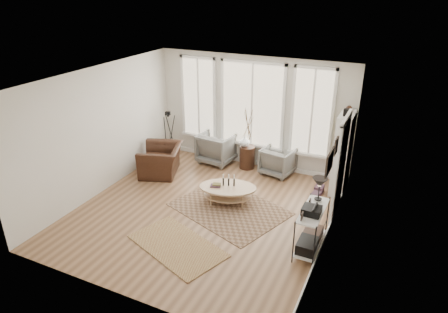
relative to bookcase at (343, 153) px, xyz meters
The scene contains 17 objects.
room 3.30m from the bookcase, 137.70° to the right, with size 5.50×5.54×2.90m.
bay_window 2.57m from the bookcase, 168.63° to the left, with size 4.14×0.12×2.24m.
door 1.10m from the bookcase, 82.91° to the right, with size 0.09×1.06×2.22m.
bookcase is the anchor object (origin of this frame).
low_shelf 2.56m from the bookcase, 91.28° to the right, with size 0.38×1.08×1.30m.
wall_art 2.66m from the bookcase, 86.75° to the right, with size 0.04×0.88×0.44m.
rug_main 2.90m from the bookcase, 136.27° to the right, with size 2.29×1.71×0.01m, color brown.
rug_runner 4.32m from the bookcase, 123.43° to the right, with size 1.85×1.03×0.01m, color brown.
coffee_table 2.78m from the bookcase, 142.39° to the right, with size 1.44×1.14×0.58m.
armchair_left 3.35m from the bookcase, behind, with size 0.89×0.92×0.83m, color slate.
armchair_right 1.71m from the bookcase, behind, with size 0.76×0.78×0.71m, color slate.
side_table 2.44m from the bookcase, behind, with size 0.40×0.40×1.69m.
vase 2.53m from the bookcase, behind, with size 0.26×0.26×0.27m, color silver.
accent_chair 4.46m from the bookcase, 166.73° to the right, with size 0.99×1.13×0.73m, color #371F14.
tripod_camera 4.70m from the bookcase, behind, with size 0.46×0.46×1.31m.
book_stack_near 1.00m from the bookcase, 142.55° to the right, with size 0.20×0.25×0.16m, color maroon.
book_stack_far 1.15m from the bookcase, 121.79° to the right, with size 0.18×0.22×0.14m, color maroon.
Camera 1 is at (3.53, -6.50, 4.58)m, focal length 32.00 mm.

